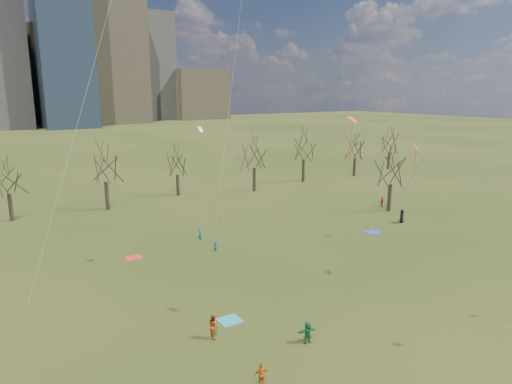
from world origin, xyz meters
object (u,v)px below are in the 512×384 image
blanket_teal (230,320)px  blanket_navy (373,232)px  blanket_crimson (134,258)px  person_2 (214,326)px  person_4 (262,375)px

blanket_teal → blanket_navy: bearing=20.6°
blanket_crimson → person_2: 17.98m
blanket_navy → person_4: 31.98m
blanket_navy → person_4: (-27.09, -16.97, 0.73)m
blanket_navy → person_2: person_2 is taller
blanket_teal → blanket_navy: (24.87, 9.33, 0.00)m
blanket_crimson → person_4: size_ratio=1.07×
blanket_teal → person_4: bearing=-106.2°
blanket_teal → person_2: bearing=-144.3°
blanket_teal → person_4: person_4 is taller
blanket_teal → blanket_navy: size_ratio=1.00×
blanket_crimson → person_2: size_ratio=0.90×
blanket_teal → person_2: person_2 is taller
blanket_navy → person_4: person_4 is taller
person_4 → blanket_navy: bearing=-132.0°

